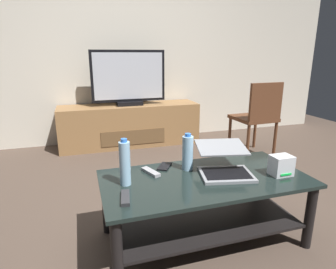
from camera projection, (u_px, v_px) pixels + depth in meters
ground_plane at (168, 216)px, 2.15m from camera, size 7.68×7.68×0.00m
back_wall at (119, 37)px, 3.79m from camera, size 6.40×0.12×2.80m
coffee_table at (204, 197)px, 1.82m from camera, size 1.28×0.64×0.44m
media_cabinet at (130, 125)px, 3.82m from camera, size 1.82×0.48×0.54m
television at (129, 79)px, 3.63m from camera, size 0.95×0.20×0.69m
dining_chair at (258, 115)px, 3.32m from camera, size 0.46×0.46×0.88m
laptop at (224, 163)px, 1.84m from camera, size 0.40×0.46×0.16m
router_box at (281, 165)px, 1.80m from camera, size 0.13×0.11×0.13m
water_bottle_near at (125, 163)px, 1.65m from camera, size 0.06×0.06×0.28m
water_bottle_far at (188, 153)px, 1.87m from camera, size 0.07×0.07×0.25m
cell_phone at (164, 166)px, 1.94m from camera, size 0.13×0.16×0.01m
tv_remote at (125, 198)px, 1.50m from camera, size 0.07×0.16×0.02m
soundbar_remote at (151, 172)px, 1.83m from camera, size 0.10×0.17×0.02m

